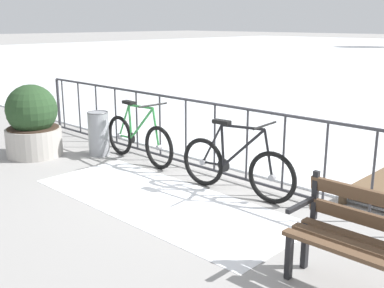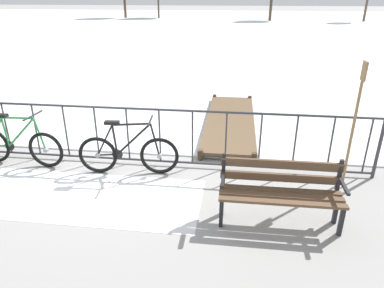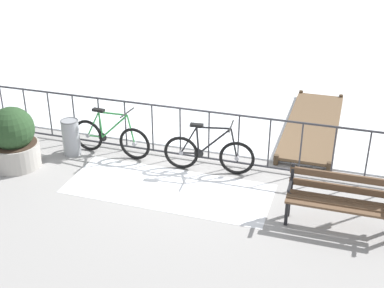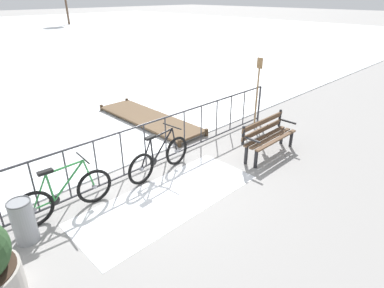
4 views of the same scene
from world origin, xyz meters
TOP-DOWN VIEW (x-y plane):
  - ground_plane at (0.00, 0.00)m, footprint 160.00×160.00m
  - frozen_pond at (0.00, 28.40)m, footprint 80.00×56.00m
  - snow_patch at (-0.10, -1.20)m, footprint 3.63×1.43m
  - railing_fence at (0.00, 0.00)m, footprint 9.06×0.06m
  - bicycle_near_railing at (0.39, -0.36)m, footprint 1.71×0.52m
  - bicycle_second at (-1.64, -0.29)m, footprint 1.71×0.52m
  - park_bench at (2.79, -1.42)m, footprint 1.60×0.49m
  - oar_upright at (3.95, -0.26)m, footprint 0.04×0.16m
  - wooden_dock at (2.04, 2.20)m, footprint 1.10×3.90m

SIDE VIEW (x-z plane):
  - ground_plane at x=0.00m, z-range 0.00..0.00m
  - snow_patch at x=-0.10m, z-range 0.00..0.01m
  - frozen_pond at x=0.00m, z-range 0.00..0.03m
  - wooden_dock at x=2.04m, z-range 0.02..0.22m
  - bicycle_near_railing at x=0.39m, z-range -0.12..0.86m
  - bicycle_second at x=-1.64m, z-range -0.12..0.86m
  - park_bench at x=2.79m, z-range 0.07..0.96m
  - railing_fence at x=0.00m, z-range 0.02..1.09m
  - oar_upright at x=3.95m, z-range 0.15..2.13m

